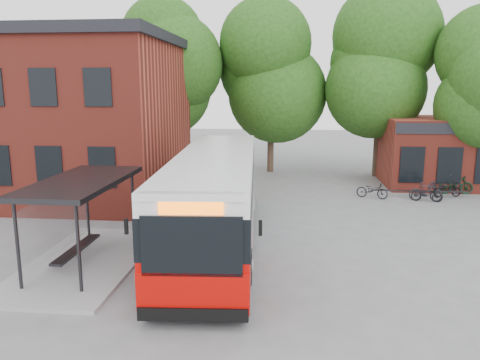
# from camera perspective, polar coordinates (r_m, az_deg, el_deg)

# --- Properties ---
(ground) EXTENTS (100.00, 100.00, 0.00)m
(ground) POSITION_cam_1_polar(r_m,az_deg,el_deg) (16.44, -2.06, -9.43)
(ground) COLOR slate
(station_building) EXTENTS (18.40, 10.40, 8.50)m
(station_building) POSITION_cam_1_polar(r_m,az_deg,el_deg) (28.61, -26.38, 7.00)
(station_building) COLOR maroon
(station_building) RESTS_ON ground
(bus_shelter) EXTENTS (3.60, 7.00, 2.90)m
(bus_shelter) POSITION_cam_1_polar(r_m,az_deg,el_deg) (16.29, -18.54, -4.85)
(bus_shelter) COLOR #262629
(bus_shelter) RESTS_ON ground
(bike_rail) EXTENTS (5.20, 0.10, 0.38)m
(bike_rail) POSITION_cam_1_polar(r_m,az_deg,el_deg) (26.82, 21.09, -1.58)
(bike_rail) COLOR #262629
(bike_rail) RESTS_ON ground
(tree_0) EXTENTS (7.92, 7.92, 11.00)m
(tree_0) POSITION_cam_1_polar(r_m,az_deg,el_deg) (32.27, -8.97, 10.60)
(tree_0) COLOR #1D4512
(tree_0) RESTS_ON ground
(tree_1) EXTENTS (7.92, 7.92, 10.40)m
(tree_1) POSITION_cam_1_polar(r_m,az_deg,el_deg) (32.26, 3.82, 10.18)
(tree_1) COLOR #1D4512
(tree_1) RESTS_ON ground
(tree_2) EXTENTS (7.92, 7.92, 11.00)m
(tree_2) POSITION_cam_1_polar(r_m,az_deg,el_deg) (31.78, 16.69, 10.26)
(tree_2) COLOR #1D4512
(tree_2) RESTS_ON ground
(city_bus) EXTENTS (3.72, 13.53, 3.40)m
(city_bus) POSITION_cam_1_polar(r_m,az_deg,el_deg) (17.55, -2.95, -2.29)
(city_bus) COLOR #B80703
(city_bus) RESTS_ON ground
(bicycle_0) EXTENTS (1.75, 1.16, 0.87)m
(bicycle_0) POSITION_cam_1_polar(r_m,az_deg,el_deg) (25.77, 15.81, -1.19)
(bicycle_0) COLOR black
(bicycle_0) RESTS_ON ground
(bicycle_3) EXTENTS (1.71, 0.68, 1.00)m
(bicycle_3) POSITION_cam_1_polar(r_m,az_deg,el_deg) (25.96, 21.72, -1.34)
(bicycle_3) COLOR black
(bicycle_3) RESTS_ON ground
(bicycle_4) EXTENTS (1.63, 0.87, 0.81)m
(bicycle_4) POSITION_cam_1_polar(r_m,az_deg,el_deg) (25.93, 21.82, -1.57)
(bicycle_4) COLOR black
(bicycle_4) RESTS_ON ground
(bicycle_5) EXTENTS (1.81, 0.53, 1.08)m
(bicycle_5) POSITION_cam_1_polar(r_m,az_deg,el_deg) (28.14, 23.75, -0.47)
(bicycle_5) COLOR #232329
(bicycle_5) RESTS_ON ground
(bicycle_6) EXTENTS (1.65, 0.90, 0.82)m
(bicycle_6) POSITION_cam_1_polar(r_m,az_deg,el_deg) (27.39, 23.96, -1.07)
(bicycle_6) COLOR black
(bicycle_6) RESTS_ON ground
(bicycle_7) EXTENTS (1.82, 0.55, 1.08)m
(bicycle_7) POSITION_cam_1_polar(r_m,az_deg,el_deg) (28.31, 24.86, -0.50)
(bicycle_7) COLOR black
(bicycle_7) RESTS_ON ground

